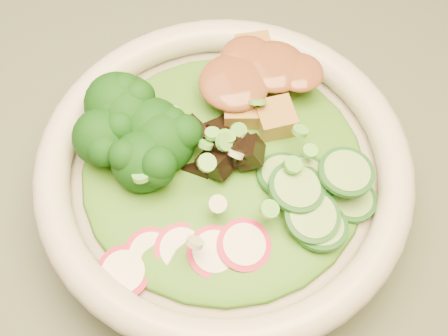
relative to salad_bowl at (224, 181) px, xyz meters
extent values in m
cylinder|color=black|center=(0.42, 0.29, -0.43)|extent=(0.06, 0.06, 0.72)
cube|color=#4C5748|center=(-0.13, -0.06, -0.06)|extent=(1.20, 0.80, 0.03)
cylinder|color=beige|center=(0.00, 0.00, -0.01)|extent=(0.27, 0.27, 0.06)
torus|color=beige|center=(0.00, 0.00, 0.02)|extent=(0.30, 0.30, 0.03)
ellipsoid|color=#276A16|center=(0.00, 0.00, 0.02)|extent=(0.23, 0.23, 0.03)
ellipsoid|color=brown|center=(0.04, 0.06, 0.05)|extent=(0.08, 0.06, 0.02)
camera|label=1|loc=(-0.06, -0.23, 0.45)|focal=50.00mm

